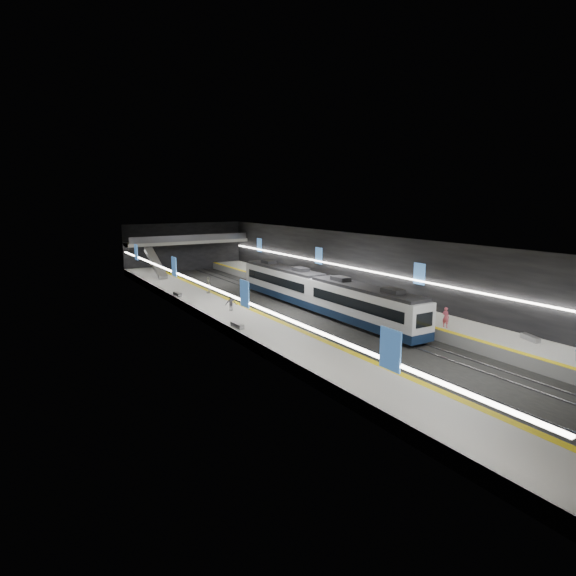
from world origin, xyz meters
TOP-DOWN VIEW (x-y plane):
  - ground at (0.00, 0.00)m, footprint 70.00×70.00m
  - ceiling at (0.00, 0.00)m, footprint 20.00×70.00m
  - wall_left at (-10.00, 0.00)m, footprint 0.04×70.00m
  - wall_right at (10.00, 0.00)m, footprint 0.04×70.00m
  - wall_back at (0.00, 35.00)m, footprint 20.00×0.04m
  - platform_left at (-7.50, 0.00)m, footprint 5.00×70.00m
  - tile_surface_left at (-7.50, 0.00)m, footprint 5.00×70.00m
  - tactile_strip_left at (-5.30, 0.00)m, footprint 0.60×70.00m
  - platform_right at (7.50, 0.00)m, footprint 5.00×70.00m
  - tile_surface_right at (7.50, 0.00)m, footprint 5.00×70.00m
  - tactile_strip_right at (5.30, 0.00)m, footprint 0.60×70.00m
  - rails at (-0.00, 0.00)m, footprint 6.52×70.00m
  - train at (2.50, -0.80)m, footprint 2.69×30.05m
  - ad_posters at (-0.00, 1.00)m, footprint 19.94×53.50m
  - cove_light_left at (-9.80, 0.00)m, footprint 0.25×68.60m
  - cove_light_right at (9.80, 0.00)m, footprint 0.25×68.60m
  - mezzanine_bridge at (0.00, 32.93)m, footprint 20.00×3.00m
  - escalator at (-7.50, 26.00)m, footprint 1.20×7.50m
  - bench_left_near at (-9.50, -5.57)m, footprint 0.56×1.71m
  - bench_left_far at (-9.50, 10.49)m, footprint 0.55×1.64m
  - bench_right_near at (8.78, -21.12)m, footprint 1.02×1.83m
  - bench_right_far at (9.50, -1.72)m, footprint 0.80×2.00m
  - passenger_right_a at (6.11, -14.90)m, footprint 0.51×0.71m
  - passenger_left_a at (-5.81, 10.18)m, footprint 0.74×1.22m
  - passenger_left_b at (-7.29, 0.59)m, footprint 1.24×0.98m

SIDE VIEW (x-z plane):
  - ground at x=0.00m, z-range 0.00..0.00m
  - rails at x=0.00m, z-range 0.00..0.12m
  - platform_left at x=-7.50m, z-range 0.00..1.00m
  - platform_right at x=7.50m, z-range 0.00..1.00m
  - tile_surface_left at x=-7.50m, z-range 1.00..1.02m
  - tile_surface_right at x=7.50m, z-range 1.00..1.02m
  - tactile_strip_left at x=-5.30m, z-range 1.01..1.03m
  - tactile_strip_right at x=5.30m, z-range 1.01..1.03m
  - bench_left_far at x=-9.50m, z-range 1.00..1.39m
  - bench_left_near at x=-9.50m, z-range 1.00..1.41m
  - bench_right_near at x=8.78m, z-range 1.00..1.43m
  - bench_right_far at x=9.50m, z-range 1.00..1.47m
  - passenger_left_b at x=-7.29m, z-range 1.00..2.69m
  - passenger_right_a at x=6.11m, z-range 1.00..2.81m
  - passenger_left_a at x=-5.81m, z-range 1.00..2.94m
  - train at x=2.50m, z-range 0.40..4.00m
  - escalator at x=-7.50m, z-range 0.94..4.86m
  - cove_light_left at x=-9.80m, z-range 3.74..3.86m
  - cove_light_right at x=9.80m, z-range 3.74..3.86m
  - wall_left at x=-10.00m, z-range 0.00..8.00m
  - wall_right at x=10.00m, z-range 0.00..8.00m
  - wall_back at x=0.00m, z-range 0.00..8.00m
  - ad_posters at x=0.00m, z-range 3.40..5.60m
  - mezzanine_bridge at x=0.00m, z-range 4.29..5.79m
  - ceiling at x=0.00m, z-range 7.98..8.02m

